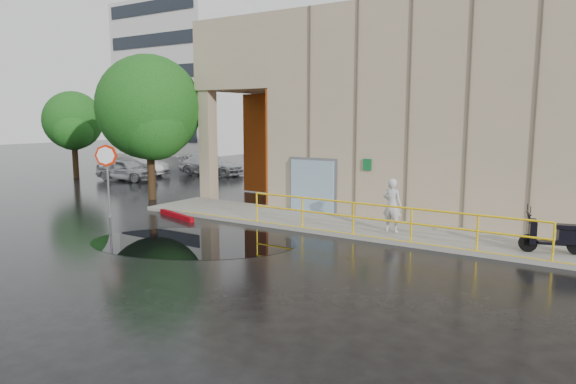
% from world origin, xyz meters
% --- Properties ---
extents(ground, '(120.00, 120.00, 0.00)m').
position_xyz_m(ground, '(0.00, 0.00, 0.00)').
color(ground, black).
rests_on(ground, ground).
extents(sidewalk, '(20.00, 3.00, 0.15)m').
position_xyz_m(sidewalk, '(4.00, 4.50, 0.07)').
color(sidewalk, gray).
rests_on(sidewalk, ground).
extents(building, '(20.00, 10.17, 8.00)m').
position_xyz_m(building, '(5.10, 10.98, 4.21)').
color(building, tan).
rests_on(building, ground).
extents(guardrail, '(9.56, 0.06, 1.03)m').
position_xyz_m(guardrail, '(4.25, 3.15, 0.68)').
color(guardrail, yellow).
rests_on(guardrail, sidewalk).
extents(distant_building, '(12.00, 8.08, 15.00)m').
position_xyz_m(distant_building, '(-28.00, 27.98, 7.50)').
color(distant_building, silver).
rests_on(distant_building, ground).
extents(person, '(0.66, 0.46, 1.74)m').
position_xyz_m(person, '(4.22, 4.09, 1.02)').
color(person, silver).
rests_on(person, sidewalk).
extents(scooter, '(1.74, 1.02, 1.31)m').
position_xyz_m(scooter, '(8.92, 3.94, 0.90)').
color(scooter, black).
rests_on(scooter, sidewalk).
extents(stop_sign, '(0.70, 0.54, 2.81)m').
position_xyz_m(stop_sign, '(-6.08, 1.16, 2.03)').
color(stop_sign, slate).
rests_on(stop_sign, ground).
extents(red_curb, '(2.34, 0.89, 0.18)m').
position_xyz_m(red_curb, '(-3.84, 2.50, 0.09)').
color(red_curb, '#89020A').
rests_on(red_curb, ground).
extents(puddle, '(7.53, 6.30, 0.01)m').
position_xyz_m(puddle, '(-0.65, -0.01, 0.00)').
color(puddle, black).
rests_on(puddle, ground).
extents(car_a, '(4.03, 2.05, 1.32)m').
position_xyz_m(car_a, '(-14.66, 9.23, 0.66)').
color(car_a, '#B6B8BD').
rests_on(car_a, ground).
extents(car_b, '(4.26, 1.91, 1.36)m').
position_xyz_m(car_b, '(-16.00, 11.31, 0.68)').
color(car_b, silver).
rests_on(car_b, ground).
extents(car_c, '(4.74, 2.58, 1.30)m').
position_xyz_m(car_c, '(-12.32, 14.26, 0.65)').
color(car_c, silver).
rests_on(car_c, ground).
extents(tree_near, '(4.76, 4.76, 6.64)m').
position_xyz_m(tree_near, '(-7.84, 5.03, 4.07)').
color(tree_near, black).
rests_on(tree_near, ground).
extents(tree_far, '(3.66, 3.61, 5.39)m').
position_xyz_m(tree_far, '(-18.30, 8.31, 3.44)').
color(tree_far, black).
rests_on(tree_far, ground).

